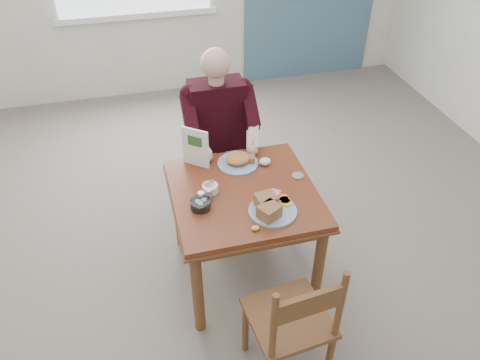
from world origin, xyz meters
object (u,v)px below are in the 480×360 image
object	(u,v)px
table	(244,204)
chair_near	(292,323)
chair_far	(218,156)
diner	(219,126)
near_plate	(270,207)
far_plate	(239,161)

from	to	relation	value
table	chair_near	bearing A→B (deg)	-86.37
chair_far	chair_near	bearing A→B (deg)	-88.16
chair_far	diner	world-z (taller)	diner
chair_far	near_plate	size ratio (longest dim) A/B	2.52
far_plate	diner	bearing A→B (deg)	95.39
chair_near	diner	xyz separation A→B (m)	(-0.05, 1.53, 0.33)
near_plate	far_plate	xyz separation A→B (m)	(-0.06, 0.52, -0.01)
chair_far	diner	xyz separation A→B (m)	(0.00, -0.09, 0.33)
chair_far	far_plate	distance (m)	0.59
table	far_plate	xyz separation A→B (m)	(0.04, 0.29, 0.14)
table	chair_near	distance (m)	0.84
chair_near	diner	size ratio (longest dim) A/B	0.69
table	chair_near	xyz separation A→B (m)	(0.05, -0.82, -0.16)
chair_far	chair_near	distance (m)	1.62
chair_near	far_plate	xyz separation A→B (m)	(-0.01, 1.11, 0.30)
table	diner	size ratio (longest dim) A/B	0.66
chair_far	far_plate	bearing A→B (deg)	-85.55
chair_far	diner	size ratio (longest dim) A/B	0.69
chair_near	chair_far	bearing A→B (deg)	91.84
far_plate	chair_near	bearing A→B (deg)	-89.36
table	chair_far	distance (m)	0.81
table	chair_near	size ratio (longest dim) A/B	0.97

